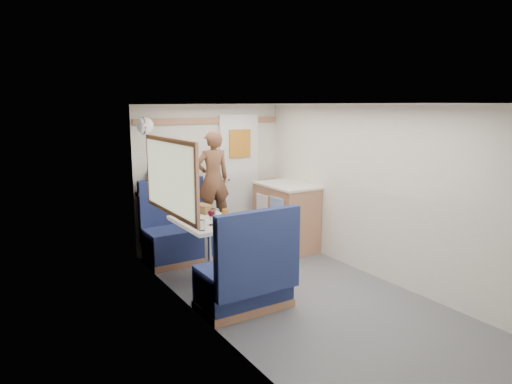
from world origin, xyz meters
TOP-DOWN VIEW (x-y plane):
  - floor at (0.00, 0.00)m, footprint 4.50×4.50m
  - ceiling at (0.00, 0.00)m, footprint 4.50×4.50m
  - wall_back at (0.00, 2.25)m, footprint 2.20×0.02m
  - wall_left at (-1.10, 0.00)m, footprint 0.02×4.50m
  - wall_right at (1.10, 0.00)m, footprint 0.02×4.50m
  - oak_trim_low at (0.00, 2.23)m, footprint 2.15×0.02m
  - oak_trim_high at (0.00, 2.23)m, footprint 2.15×0.02m
  - side_window at (-1.08, 1.00)m, footprint 0.04×1.30m
  - rear_door at (0.45, 2.22)m, footprint 0.62×0.12m
  - dinette_table at (-0.65, 1.00)m, footprint 0.62×0.92m
  - bench_far at (-0.65, 1.86)m, footprint 0.90×0.59m
  - bench_near at (-0.65, 0.14)m, footprint 0.90×0.59m
  - ledge at (-0.65, 2.12)m, footprint 0.90×0.14m
  - dome_light at (-1.04, 1.85)m, footprint 0.20×0.20m
  - galley_counter at (0.82, 1.55)m, footprint 0.57×0.92m
  - person at (-0.23, 1.70)m, footprint 0.47×0.32m
  - duffel_bag at (-0.63, 2.12)m, footprint 0.56×0.29m
  - tray at (-0.52, 0.89)m, footprint 0.35×0.40m
  - orange_fruit at (-0.56, 0.75)m, footprint 0.07×0.07m
  - cheese_block at (-0.52, 0.62)m, footprint 0.13×0.10m
  - wine_glass at (-0.70, 0.80)m, footprint 0.08×0.08m
  - tumbler_left at (-0.88, 0.66)m, footprint 0.07×0.07m
  - tumbler_right at (-0.52, 1.11)m, footprint 0.06×0.06m
  - beer_glass at (-0.43, 1.01)m, footprint 0.07×0.07m
  - pepper_grinder at (-0.56, 1.09)m, footprint 0.04×0.04m
  - bread_loaf at (-0.52, 1.38)m, footprint 0.18×0.26m

SIDE VIEW (x-z plane):
  - floor at x=0.00m, z-range 0.00..0.00m
  - bench_far at x=-0.65m, z-range -0.22..0.83m
  - bench_near at x=-0.65m, z-range -0.22..0.83m
  - galley_counter at x=0.82m, z-range 0.01..0.93m
  - dinette_table at x=-0.65m, z-range 0.21..0.93m
  - tray at x=-0.52m, z-range 0.72..0.74m
  - cheese_block at x=-0.52m, z-range 0.74..0.78m
  - pepper_grinder at x=-0.56m, z-range 0.72..0.82m
  - bread_loaf at x=-0.52m, z-range 0.72..0.82m
  - tumbler_right at x=-0.52m, z-range 0.72..0.82m
  - orange_fruit at x=-0.56m, z-range 0.74..0.80m
  - beer_glass at x=-0.43m, z-range 0.72..0.82m
  - tumbler_left at x=-0.88m, z-range 0.72..0.83m
  - wine_glass at x=-0.70m, z-range 0.76..0.93m
  - oak_trim_low at x=0.00m, z-range 0.81..0.89m
  - ledge at x=-0.65m, z-range 0.86..0.90m
  - rear_door at x=0.45m, z-range 0.04..1.90m
  - wall_back at x=0.00m, z-range 0.00..2.00m
  - wall_left at x=-1.10m, z-range 0.00..2.00m
  - wall_right at x=1.10m, z-range 0.00..2.00m
  - duffel_bag at x=-0.63m, z-range 0.90..1.16m
  - person at x=-0.23m, z-range 0.45..1.68m
  - side_window at x=-1.08m, z-range 0.89..1.61m
  - dome_light at x=-1.04m, z-range 1.65..1.85m
  - oak_trim_high at x=0.00m, z-range 1.74..1.82m
  - ceiling at x=0.00m, z-range 2.00..2.00m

